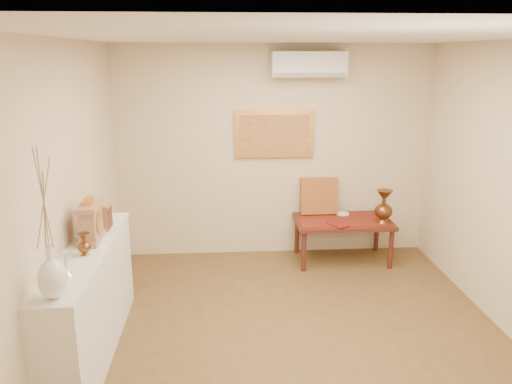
{
  "coord_description": "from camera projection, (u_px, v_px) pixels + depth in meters",
  "views": [
    {
      "loc": [
        -0.66,
        -4.01,
        2.57
      ],
      "look_at": [
        -0.3,
        1.15,
        1.14
      ],
      "focal_mm": 35.0,
      "sensor_mm": 36.0,
      "label": 1
    }
  ],
  "objects": [
    {
      "name": "wall_left",
      "position": [
        60.0,
        208.0,
        4.09
      ],
      "size": [
        0.02,
        4.5,
        2.7
      ],
      "primitive_type": "cube",
      "color": "beige",
      "rests_on": "ground"
    },
    {
      "name": "display_ledge",
      "position": [
        91.0,
        302.0,
        4.33
      ],
      "size": [
        0.37,
        2.02,
        0.98
      ],
      "color": "silver",
      "rests_on": "floor"
    },
    {
      "name": "white_vase",
      "position": [
        46.0,
        227.0,
        3.22
      ],
      "size": [
        0.19,
        0.19,
        1.01
      ],
      "primitive_type": null,
      "color": "white",
      "rests_on": "display_ledge"
    },
    {
      "name": "menu",
      "position": [
        338.0,
        224.0,
        6.09
      ],
      "size": [
        0.28,
        0.31,
        0.01
      ],
      "primitive_type": "cube",
      "rotation": [
        0.0,
        0.0,
        0.55
      ],
      "color": "maroon",
      "rests_on": "table_cloth"
    },
    {
      "name": "mantel_clock",
      "position": [
        91.0,
        223.0,
        4.33
      ],
      "size": [
        0.17,
        0.36,
        0.41
      ],
      "color": "#A87856",
      "rests_on": "display_ledge"
    },
    {
      "name": "ceiling",
      "position": [
        305.0,
        36.0,
        3.86
      ],
      "size": [
        4.5,
        4.5,
        0.0
      ],
      "primitive_type": "plane",
      "rotation": [
        3.14,
        0.0,
        0.0
      ],
      "color": "silver",
      "rests_on": "ground"
    },
    {
      "name": "wall_front",
      "position": [
        386.0,
        360.0,
        2.05
      ],
      "size": [
        4.0,
        0.02,
        2.7
      ],
      "primitive_type": "cube",
      "color": "beige",
      "rests_on": "ground"
    },
    {
      "name": "painting",
      "position": [
        274.0,
        134.0,
        6.29
      ],
      "size": [
        1.0,
        0.06,
        0.6
      ],
      "color": "gold",
      "rests_on": "wall_back"
    },
    {
      "name": "low_table",
      "position": [
        343.0,
        225.0,
        6.31
      ],
      "size": [
        1.2,
        0.7,
        0.55
      ],
      "color": "#4E1E17",
      "rests_on": "floor"
    },
    {
      "name": "table_cloth",
      "position": [
        343.0,
        219.0,
        6.29
      ],
      "size": [
        1.14,
        0.59,
        0.01
      ],
      "primitive_type": "cube",
      "color": "maroon",
      "rests_on": "low_table"
    },
    {
      "name": "plate",
      "position": [
        342.0,
        214.0,
        6.49
      ],
      "size": [
        0.18,
        0.18,
        0.01
      ],
      "primitive_type": "cylinder",
      "color": "white",
      "rests_on": "table_cloth"
    },
    {
      "name": "brass_urn_small",
      "position": [
        84.0,
        241.0,
        4.05
      ],
      "size": [
        0.11,
        0.11,
        0.24
      ],
      "primitive_type": null,
      "color": "brown",
      "rests_on": "display_ledge"
    },
    {
      "name": "candlestick",
      "position": [
        65.0,
        263.0,
        3.68
      ],
      "size": [
        0.09,
        0.09,
        0.2
      ],
      "primitive_type": null,
      "color": "silver",
      "rests_on": "display_ledge"
    },
    {
      "name": "ac_unit",
      "position": [
        309.0,
        64.0,
        5.99
      ],
      "size": [
        0.9,
        0.25,
        0.3
      ],
      "color": "silver",
      "rests_on": "wall_back"
    },
    {
      "name": "wall_back",
      "position": [
        274.0,
        153.0,
        6.38
      ],
      "size": [
        4.0,
        0.02,
        2.7
      ],
      "primitive_type": "cube",
      "color": "beige",
      "rests_on": "ground"
    },
    {
      "name": "floor",
      "position": [
        298.0,
        344.0,
        4.58
      ],
      "size": [
        4.5,
        4.5,
        0.0
      ],
      "primitive_type": "plane",
      "color": "brown",
      "rests_on": "ground"
    },
    {
      "name": "brass_urn_tall",
      "position": [
        384.0,
        203.0,
        6.11
      ],
      "size": [
        0.22,
        0.22,
        0.5
      ],
      "primitive_type": null,
      "color": "brown",
      "rests_on": "table_cloth"
    },
    {
      "name": "cushion",
      "position": [
        319.0,
        196.0,
        6.46
      ],
      "size": [
        0.47,
        0.2,
        0.48
      ],
      "primitive_type": "cube",
      "rotation": [
        -0.21,
        0.0,
        0.0
      ],
      "color": "maroon",
      "rests_on": "table_cloth"
    },
    {
      "name": "wooden_chest",
      "position": [
        102.0,
        216.0,
        4.66
      ],
      "size": [
        0.16,
        0.21,
        0.24
      ],
      "color": "#A87856",
      "rests_on": "display_ledge"
    }
  ]
}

